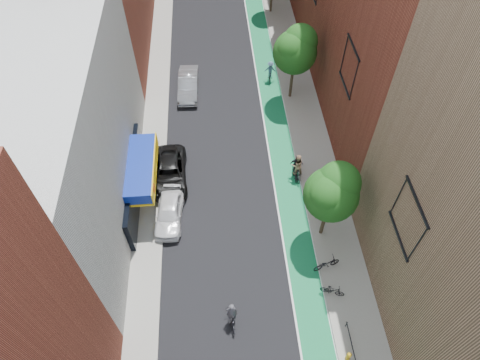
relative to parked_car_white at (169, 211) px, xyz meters
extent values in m
cube|color=#136C40|center=(8.53, 13.95, -0.74)|extent=(2.00, 68.00, 0.01)
cube|color=gray|center=(-1.47, 13.95, -0.67)|extent=(2.00, 68.00, 0.15)
cube|color=gray|center=(11.03, 13.95, -0.67)|extent=(3.00, 68.00, 0.15)
cube|color=silver|center=(-6.47, 1.95, 5.26)|extent=(8.00, 20.00, 12.00)
cylinder|color=#332619|center=(10.13, -2.05, 0.91)|extent=(0.24, 0.24, 3.30)
sphere|color=#174813|center=(10.13, -2.05, 3.64)|extent=(3.36, 3.36, 3.36)
sphere|color=#174813|center=(10.53, -1.75, 4.36)|extent=(2.64, 2.64, 2.64)
sphere|color=#174813|center=(9.83, -2.35, 4.12)|extent=(2.40, 2.40, 2.40)
cylinder|color=#332619|center=(10.13, 11.95, 0.99)|extent=(0.24, 0.24, 3.47)
sphere|color=#174813|center=(10.13, 11.95, 3.86)|extent=(3.53, 3.53, 3.53)
sphere|color=#174813|center=(10.53, 12.25, 4.61)|extent=(2.77, 2.77, 2.77)
sphere|color=#174813|center=(9.83, 11.65, 4.36)|extent=(2.52, 2.52, 2.52)
imported|color=white|center=(0.00, 0.00, 0.00)|extent=(2.09, 4.48, 1.49)
imported|color=black|center=(-0.07, 3.43, -0.01)|extent=(2.59, 5.36, 1.47)
imported|color=#9C9FA5|center=(1.30, 13.38, 0.04)|extent=(1.86, 4.83, 1.57)
imported|color=black|center=(3.78, -7.61, -0.27)|extent=(0.76, 1.85, 0.95)
imported|color=#4B4A51|center=(3.78, -7.51, 0.49)|extent=(0.68, 0.47, 1.78)
imported|color=black|center=(9.23, 2.95, -0.21)|extent=(0.73, 1.82, 1.07)
imported|color=tan|center=(9.23, 3.05, 0.53)|extent=(0.99, 0.82, 1.85)
imported|color=black|center=(9.23, 3.15, -0.25)|extent=(0.88, 1.96, 0.99)
imported|color=#22212A|center=(9.23, 3.25, 0.40)|extent=(0.97, 0.50, 1.59)
imported|color=black|center=(8.66, 14.41, -0.24)|extent=(0.69, 1.71, 1.00)
imported|color=#44627A|center=(8.66, 14.51, 0.39)|extent=(1.08, 0.71, 1.56)
imported|color=black|center=(9.93, -6.43, -0.15)|extent=(1.54, 0.91, 0.89)
imported|color=black|center=(9.93, -4.65, -0.13)|extent=(1.88, 1.10, 0.93)
cylinder|color=gold|center=(10.01, -10.22, -0.32)|extent=(0.24, 0.24, 0.55)
sphere|color=gold|center=(10.01, -10.22, 0.02)|extent=(0.26, 0.26, 0.26)
camera|label=1|loc=(3.56, -16.79, 24.06)|focal=32.00mm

